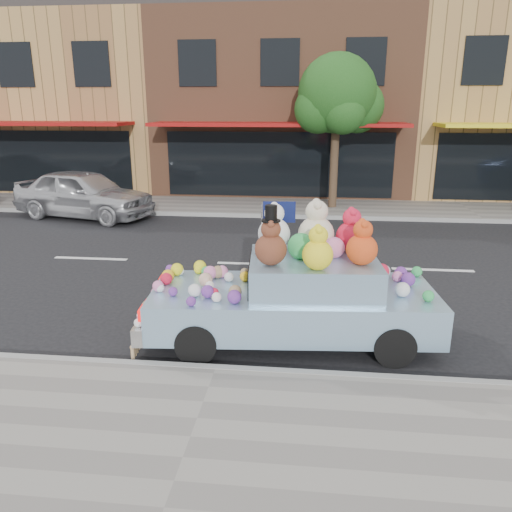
# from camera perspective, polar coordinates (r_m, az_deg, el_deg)

# --- Properties ---
(ground) EXTENTS (120.00, 120.00, 0.00)m
(ground) POSITION_cam_1_polar(r_m,az_deg,el_deg) (11.61, -0.04, -0.94)
(ground) COLOR black
(ground) RESTS_ON ground
(near_sidewalk) EXTENTS (60.00, 3.00, 0.12)m
(near_sidewalk) POSITION_cam_1_polar(r_m,az_deg,el_deg) (5.81, -7.49, -20.23)
(near_sidewalk) COLOR gray
(near_sidewalk) RESTS_ON ground
(far_sidewalk) EXTENTS (60.00, 3.00, 0.12)m
(far_sidewalk) POSITION_cam_1_polar(r_m,az_deg,el_deg) (17.87, 2.24, 5.60)
(far_sidewalk) COLOR gray
(far_sidewalk) RESTS_ON ground
(near_kerb) EXTENTS (60.00, 0.12, 0.13)m
(near_kerb) POSITION_cam_1_polar(r_m,az_deg,el_deg) (7.03, -4.59, -12.92)
(near_kerb) COLOR gray
(near_kerb) RESTS_ON ground
(far_kerb) EXTENTS (60.00, 0.12, 0.13)m
(far_kerb) POSITION_cam_1_polar(r_m,az_deg,el_deg) (16.40, 1.86, 4.60)
(far_kerb) COLOR gray
(far_kerb) RESTS_ON ground
(storefront_left) EXTENTS (10.00, 9.80, 7.30)m
(storefront_left) POSITION_cam_1_polar(r_m,az_deg,el_deg) (25.54, -20.65, 16.06)
(storefront_left) COLOR #AB8147
(storefront_left) RESTS_ON ground
(storefront_mid) EXTENTS (10.00, 9.80, 7.30)m
(storefront_mid) POSITION_cam_1_polar(r_m,az_deg,el_deg) (22.99, 3.35, 17.08)
(storefront_mid) COLOR brown
(storefront_mid) RESTS_ON ground
(street_tree) EXTENTS (3.00, 2.70, 5.22)m
(street_tree) POSITION_cam_1_polar(r_m,az_deg,el_deg) (17.55, 9.31, 17.13)
(street_tree) COLOR #38281C
(street_tree) RESTS_ON ground
(car_silver) EXTENTS (4.97, 2.99, 1.58)m
(car_silver) POSITION_cam_1_polar(r_m,az_deg,el_deg) (17.24, -19.10, 6.75)
(car_silver) COLOR silver
(car_silver) RESTS_ON ground
(art_car) EXTENTS (4.60, 2.08, 2.22)m
(art_car) POSITION_cam_1_polar(r_m,az_deg,el_deg) (7.71, 4.54, -4.08)
(art_car) COLOR black
(art_car) RESTS_ON ground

